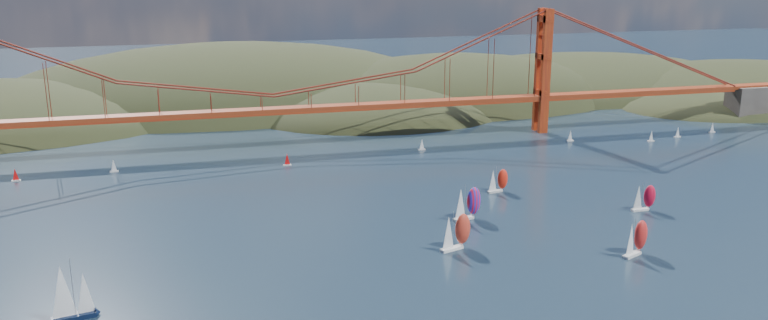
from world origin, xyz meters
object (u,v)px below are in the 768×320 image
(racer_3, at_px, (498,180))
(racer_rwb, at_px, (467,203))
(racer_2, at_px, (644,197))
(racer_1, at_px, (636,238))
(racer_0, at_px, (455,231))
(sloop_navy, at_px, (69,293))

(racer_3, bearing_deg, racer_rwb, -142.05)
(racer_2, distance_m, racer_rwb, 56.40)
(racer_1, distance_m, racer_3, 62.41)
(racer_rwb, bearing_deg, racer_2, -22.81)
(racer_2, height_order, racer_3, racer_2)
(racer_0, relative_size, racer_3, 1.25)
(racer_1, distance_m, racer_rwb, 50.12)
(racer_rwb, bearing_deg, racer_0, -134.47)
(racer_0, bearing_deg, racer_3, 35.76)
(sloop_navy, distance_m, racer_rwb, 113.15)
(racer_3, bearing_deg, racer_2, -50.47)
(racer_1, bearing_deg, racer_0, 134.49)
(racer_1, bearing_deg, racer_2, 27.99)
(racer_1, xyz_separation_m, racer_2, (23.36, 31.63, -0.62))
(sloop_navy, xyz_separation_m, racer_2, (162.19, 32.75, -1.97))
(racer_3, bearing_deg, sloop_navy, -165.08)
(sloop_navy, distance_m, racer_1, 138.85)
(racer_0, distance_m, racer_rwb, 24.84)
(racer_1, distance_m, racer_2, 39.32)
(racer_0, bearing_deg, sloop_navy, 171.16)
(racer_1, height_order, racer_2, racer_1)
(sloop_navy, distance_m, racer_0, 96.00)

